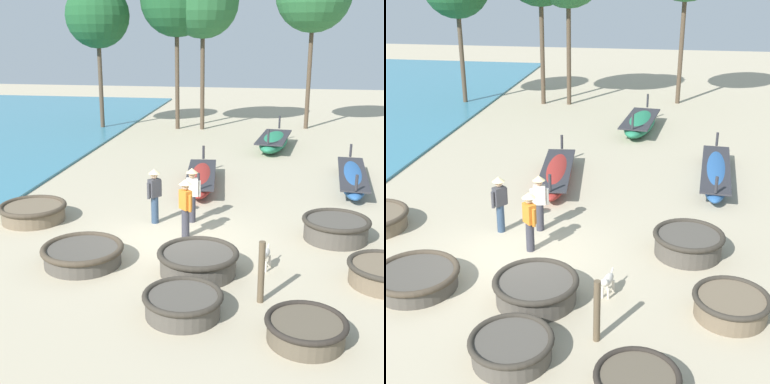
% 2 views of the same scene
% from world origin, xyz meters
% --- Properties ---
extents(ground_plane, '(80.00, 80.00, 0.00)m').
position_xyz_m(ground_plane, '(0.00, 0.00, 0.00)').
color(ground_plane, tan).
extents(coracle_far_right, '(1.55, 1.55, 0.47)m').
position_xyz_m(coracle_far_right, '(3.24, -4.41, 0.25)').
color(coracle_far_right, brown).
rests_on(coracle_far_right, ground).
extents(coracle_beside_post, '(1.95, 1.95, 0.59)m').
position_xyz_m(coracle_beside_post, '(0.84, -1.85, 0.32)').
color(coracle_beside_post, '#4C473F').
rests_on(coracle_beside_post, ground).
extents(coracle_nearest, '(1.67, 1.67, 0.53)m').
position_xyz_m(coracle_nearest, '(5.10, -1.76, 0.29)').
color(coracle_nearest, brown).
rests_on(coracle_nearest, ground).
extents(coracle_front_left, '(2.04, 2.04, 0.49)m').
position_xyz_m(coracle_front_left, '(-2.05, -1.76, 0.27)').
color(coracle_front_left, '#4C473F').
rests_on(coracle_front_left, ground).
extents(coracle_far_left, '(1.86, 1.86, 0.63)m').
position_xyz_m(coracle_far_left, '(4.28, 0.85, 0.34)').
color(coracle_far_left, '#4C473F').
rests_on(coracle_far_left, ground).
extents(coracle_front_right, '(1.66, 1.66, 0.50)m').
position_xyz_m(coracle_front_right, '(0.82, -3.82, 0.27)').
color(coracle_front_right, '#4C473F').
rests_on(coracle_front_right, ground).
extents(long_boat_white_hull, '(1.38, 5.42, 1.06)m').
position_xyz_m(long_boat_white_hull, '(5.40, 6.39, 0.31)').
color(long_boat_white_hull, '#285693').
rests_on(long_boat_white_hull, ground).
extents(long_boat_red_hull, '(1.43, 4.69, 1.08)m').
position_xyz_m(long_boat_red_hull, '(-0.11, 5.38, 0.32)').
color(long_boat_red_hull, maroon).
rests_on(long_boat_red_hull, ground).
extents(long_boat_blue_hull, '(1.76, 4.39, 1.32)m').
position_xyz_m(long_boat_blue_hull, '(2.45, 12.27, 0.38)').
color(long_boat_blue_hull, '#237551').
rests_on(long_boat_blue_hull, ground).
extents(fisherman_standing_right, '(0.52, 0.36, 1.67)m').
position_xyz_m(fisherman_standing_right, '(0.14, 1.63, 0.96)').
color(fisherman_standing_right, '#383842').
rests_on(fisherman_standing_right, ground).
extents(fisherman_with_hat, '(0.38, 0.43, 1.67)m').
position_xyz_m(fisherman_with_hat, '(-0.94, 1.37, 0.96)').
color(fisherman_with_hat, '#2D425B').
rests_on(fisherman_with_hat, ground).
extents(fisherman_by_coracle, '(0.40, 0.40, 1.67)m').
position_xyz_m(fisherman_by_coracle, '(0.16, 0.40, 0.96)').
color(fisherman_by_coracle, '#383842').
rests_on(fisherman_by_coracle, ground).
extents(dog, '(0.31, 0.67, 0.55)m').
position_xyz_m(dog, '(2.40, -1.39, 0.37)').
color(dog, beige).
rests_on(dog, ground).
extents(mooring_post_inland, '(0.14, 0.14, 1.38)m').
position_xyz_m(mooring_post_inland, '(2.36, -3.03, 0.69)').
color(mooring_post_inland, brown).
rests_on(mooring_post_inland, ground).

